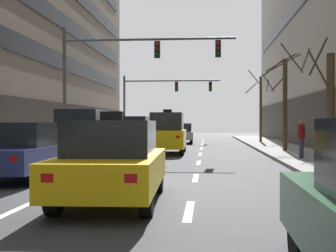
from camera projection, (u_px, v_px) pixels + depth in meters
name	position (u px, v px, depth m)	size (l,w,h in m)	color
ground_plane	(130.00, 187.00, 11.46)	(120.00, 120.00, 0.00)	#38383D
lane_stripe_l1_s3	(20.00, 208.00, 8.61)	(0.16, 2.00, 0.01)	silver
lane_stripe_l1_s4	(88.00, 177.00, 13.60)	(0.16, 2.00, 0.01)	silver
lane_stripe_l1_s5	(120.00, 162.00, 18.58)	(0.16, 2.00, 0.01)	silver
lane_stripe_l1_s6	(138.00, 154.00, 23.56)	(0.16, 2.00, 0.01)	silver
lane_stripe_l1_s7	(150.00, 148.00, 28.54)	(0.16, 2.00, 0.01)	silver
lane_stripe_l1_s8	(159.00, 144.00, 33.52)	(0.16, 2.00, 0.01)	silver
lane_stripe_l1_s9	(165.00, 142.00, 38.50)	(0.16, 2.00, 0.01)	silver
lane_stripe_l1_s10	(170.00, 139.00, 43.48)	(0.16, 2.00, 0.01)	silver
lane_stripe_l2_s3	(189.00, 211.00, 8.33)	(0.16, 2.00, 0.01)	silver
lane_stripe_l2_s4	(196.00, 178.00, 13.31)	(0.16, 2.00, 0.01)	silver
lane_stripe_l2_s5	(199.00, 163.00, 18.29)	(0.16, 2.00, 0.01)	silver
lane_stripe_l2_s6	(200.00, 154.00, 23.27)	(0.16, 2.00, 0.01)	silver
lane_stripe_l2_s7	(201.00, 148.00, 28.26)	(0.16, 2.00, 0.01)	silver
lane_stripe_l2_s8	(202.00, 145.00, 33.24)	(0.16, 2.00, 0.01)	silver
lane_stripe_l2_s9	(203.00, 142.00, 38.22)	(0.16, 2.00, 0.01)	silver
lane_stripe_l2_s10	(203.00, 139.00, 43.20)	(0.16, 2.00, 0.01)	silver
car_driving_0	(25.00, 151.00, 13.00)	(1.91, 4.45, 1.66)	black
taxi_driving_1	(113.00, 162.00, 9.17)	(2.06, 4.59, 1.88)	black
car_driving_2	(137.00, 131.00, 33.07)	(1.83, 4.36, 2.11)	black
car_driving_3	(182.00, 133.00, 35.63)	(1.98, 4.32, 1.59)	black
car_driving_4	(83.00, 136.00, 18.45)	(2.07, 4.58, 2.18)	black
taxi_driving_5	(167.00, 133.00, 23.75)	(1.95, 4.52, 2.36)	black
traffic_signal_0	(123.00, 64.00, 22.54)	(8.80, 0.35, 6.40)	#4C4C51
traffic_signal_1	(159.00, 94.00, 39.12)	(8.53, 0.35, 5.65)	#4C4C51
street_tree_0	(285.00, 99.00, 24.25)	(2.24, 2.13, 5.70)	#4C3823
street_tree_1	(329.00, 106.00, 15.32)	(1.26, 1.82, 4.59)	#4C3823
street_tree_2	(261.00, 105.00, 35.04)	(2.35, 2.35, 5.71)	#4C3823
pedestrian_0	(301.00, 136.00, 18.95)	(0.35, 0.46, 1.63)	#383D59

